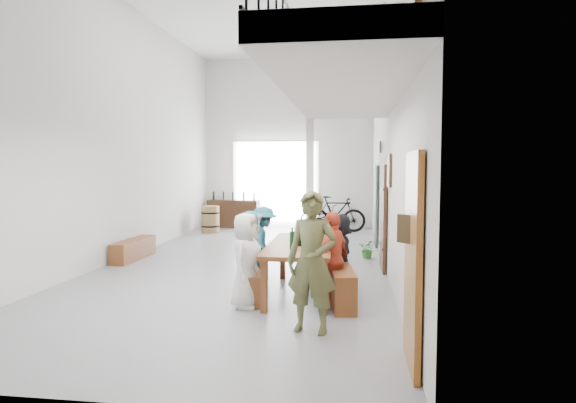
# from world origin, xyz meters

# --- Properties ---
(floor) EXTENTS (12.00, 12.00, 0.00)m
(floor) POSITION_xyz_m (0.00, 0.00, 0.00)
(floor) COLOR gray
(floor) RESTS_ON ground
(room_walls) EXTENTS (12.00, 12.00, 12.00)m
(room_walls) POSITION_xyz_m (0.00, 0.00, 3.55)
(room_walls) COLOR silver
(room_walls) RESTS_ON ground
(gateway_portal) EXTENTS (2.80, 0.08, 2.80)m
(gateway_portal) POSITION_xyz_m (-0.40, 5.94, 1.40)
(gateway_portal) COLOR white
(gateway_portal) RESTS_ON ground
(right_wall_decor) EXTENTS (0.07, 8.28, 5.07)m
(right_wall_decor) POSITION_xyz_m (2.70, -1.87, 1.74)
(right_wall_decor) COLOR #925C24
(right_wall_decor) RESTS_ON ground
(balcony) EXTENTS (1.52, 5.62, 4.00)m
(balcony) POSITION_xyz_m (1.98, -3.13, 2.96)
(balcony) COLOR silver
(balcony) RESTS_ON ground
(tasting_table) EXTENTS (1.01, 2.36, 0.79)m
(tasting_table) POSITION_xyz_m (1.33, -2.37, 0.71)
(tasting_table) COLOR brown
(tasting_table) RESTS_ON ground
(bench_inner) EXTENTS (0.54, 1.93, 0.44)m
(bench_inner) POSITION_xyz_m (0.62, -2.33, 0.22)
(bench_inner) COLOR brown
(bench_inner) RESTS_ON ground
(bench_wall) EXTENTS (0.57, 2.31, 0.53)m
(bench_wall) POSITION_xyz_m (1.91, -2.32, 0.26)
(bench_wall) COLOR brown
(bench_wall) RESTS_ON ground
(tableware) EXTENTS (0.45, 1.64, 0.35)m
(tableware) POSITION_xyz_m (1.36, -2.26, 0.94)
(tableware) COLOR black
(tableware) RESTS_ON tasting_table
(side_bench) EXTENTS (0.35, 1.51, 0.42)m
(side_bench) POSITION_xyz_m (-2.50, -0.01, 0.21)
(side_bench) COLOR brown
(side_bench) RESTS_ON ground
(oak_barrel) EXTENTS (0.55, 0.55, 0.80)m
(oak_barrel) POSITION_xyz_m (-2.12, 4.30, 0.40)
(oak_barrel) COLOR olive
(oak_barrel) RESTS_ON ground
(serving_counter) EXTENTS (1.71, 0.57, 0.89)m
(serving_counter) POSITION_xyz_m (-1.75, 5.65, 0.44)
(serving_counter) COLOR #351C0F
(serving_counter) RESTS_ON ground
(counter_bottles) EXTENTS (1.44, 0.18, 0.28)m
(counter_bottles) POSITION_xyz_m (-1.75, 5.66, 1.03)
(counter_bottles) COLOR black
(counter_bottles) RESTS_ON serving_counter
(guest_left_a) EXTENTS (0.51, 0.70, 1.32)m
(guest_left_a) POSITION_xyz_m (0.65, -3.16, 0.66)
(guest_left_a) COLOR silver
(guest_left_a) RESTS_ON ground
(guest_left_b) EXTENTS (0.44, 0.54, 1.30)m
(guest_left_b) POSITION_xyz_m (0.63, -2.56, 0.65)
(guest_left_b) COLOR #215F70
(guest_left_b) RESTS_ON ground
(guest_left_c) EXTENTS (0.49, 0.62, 1.23)m
(guest_left_c) POSITION_xyz_m (0.55, -2.01, 0.62)
(guest_left_c) COLOR silver
(guest_left_c) RESTS_ON ground
(guest_left_d) EXTENTS (0.59, 0.89, 1.28)m
(guest_left_d) POSITION_xyz_m (0.60, -1.52, 0.64)
(guest_left_d) COLOR #215F70
(guest_left_d) RESTS_ON ground
(guest_right_a) EXTENTS (0.61, 0.84, 1.33)m
(guest_right_a) POSITION_xyz_m (1.85, -2.88, 0.67)
(guest_right_a) COLOR #BE3820
(guest_right_a) RESTS_ON ground
(guest_right_b) EXTENTS (0.47, 1.19, 1.25)m
(guest_right_b) POSITION_xyz_m (1.93, -2.30, 0.63)
(guest_right_b) COLOR black
(guest_right_b) RESTS_ON ground
(guest_right_c) EXTENTS (0.59, 0.69, 1.19)m
(guest_right_c) POSITION_xyz_m (1.89, -1.75, 0.60)
(guest_right_c) COLOR silver
(guest_right_c) RESTS_ON ground
(host_standing) EXTENTS (0.68, 0.53, 1.68)m
(host_standing) POSITION_xyz_m (1.65, -4.05, 0.84)
(host_standing) COLOR #50522E
(host_standing) RESTS_ON ground
(potted_plant) EXTENTS (0.46, 0.44, 0.40)m
(potted_plant) POSITION_xyz_m (2.45, 0.76, 0.20)
(potted_plant) COLOR #20541D
(potted_plant) RESTS_ON ground
(bicycle_near) EXTENTS (1.61, 1.23, 0.81)m
(bicycle_near) POSITION_xyz_m (1.12, 5.25, 0.41)
(bicycle_near) COLOR black
(bicycle_near) RESTS_ON ground
(bicycle_far) EXTENTS (1.81, 0.52, 1.09)m
(bicycle_far) POSITION_xyz_m (1.60, 4.99, 0.54)
(bicycle_far) COLOR black
(bicycle_far) RESTS_ON ground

